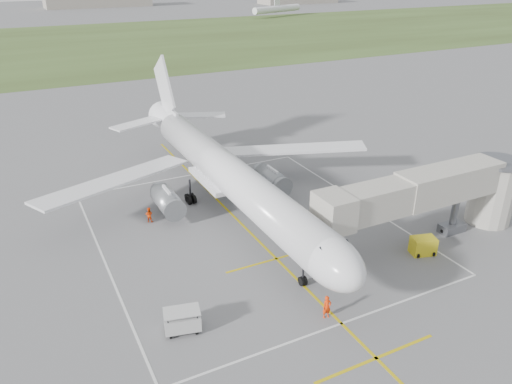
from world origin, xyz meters
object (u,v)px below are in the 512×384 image
jet_bridge (442,193)px  ramp_worker_wing (149,215)px  gpu_unit (423,246)px  airliner (227,173)px  ramp_worker_nose (327,307)px  baggage_cart (182,321)px

jet_bridge → ramp_worker_wing: bearing=146.9°
jet_bridge → gpu_unit: jet_bridge is taller
airliner → ramp_worker_nose: airliner is taller
baggage_cart → ramp_worker_wing: (2.53, 17.60, -0.12)m
gpu_unit → ramp_worker_wing: bearing=156.0°
jet_bridge → baggage_cart: bearing=-175.8°
airliner → gpu_unit: 20.61m
airliner → gpu_unit: bearing=-52.2°
airliner → ramp_worker_wing: 9.13m
gpu_unit → ramp_worker_nose: 13.53m
baggage_cart → airliner: bearing=69.4°
airliner → jet_bridge: (15.72, -14.25, 0.35)m
gpu_unit → airliner: bearing=144.0°
ramp_worker_nose → ramp_worker_wing: 22.39m
airliner → gpu_unit: (12.46, -16.03, -3.59)m
airliner → ramp_worker_nose: 19.92m
airliner → jet_bridge: 21.22m
gpu_unit → ramp_worker_nose: bearing=-148.5°
jet_bridge → ramp_worker_wing: 28.93m
jet_bridge → gpu_unit: bearing=-151.4°
ramp_worker_nose → airliner: bearing=95.9°
airliner → jet_bridge: size_ratio=2.00×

